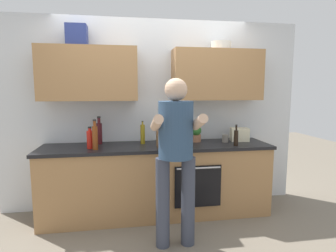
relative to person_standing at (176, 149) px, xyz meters
name	(u,v)px	position (x,y,z in m)	size (l,w,h in m)	color
ground_plane	(158,214)	(-0.09, 0.74, -1.01)	(12.00, 12.00, 0.00)	#756B5B
back_wall_unit	(154,96)	(-0.10, 1.01, 0.49)	(4.00, 0.38, 2.50)	silver
counter	(158,180)	(-0.09, 0.74, -0.55)	(2.84, 0.67, 0.90)	#A37547
person_standing	(176,149)	(0.00, 0.00, 0.00)	(0.49, 0.45, 1.69)	#383D4C
bottle_vinegar	(95,137)	(-0.83, 0.59, 0.04)	(0.06, 0.06, 0.35)	brown
bottle_soy	(236,138)	(0.86, 0.54, 0.00)	(0.05, 0.05, 0.26)	black
bottle_oil	(143,134)	(-0.27, 0.85, 0.02)	(0.06, 0.06, 0.29)	olive
bottle_soda	(169,137)	(0.08, 0.84, -0.02)	(0.07, 0.07, 0.22)	#198C33
bottle_hotsauce	(90,139)	(-0.89, 0.66, 0.01)	(0.08, 0.08, 0.26)	red
bottle_juice	(176,137)	(0.11, 0.56, 0.02)	(0.08, 0.08, 0.31)	orange
bottle_wine	(99,132)	(-0.81, 0.92, 0.04)	(0.07, 0.07, 0.35)	#471419
cup_stoneware	(225,138)	(0.81, 0.80, -0.06)	(0.08, 0.08, 0.10)	slate
knife_block	(161,136)	(-0.06, 0.62, 0.02)	(0.10, 0.14, 0.31)	brown
potted_herb	(196,133)	(0.44, 0.89, 0.01)	(0.14, 0.14, 0.22)	#9E6647
grocery_bag_rice	(239,134)	(1.03, 0.85, -0.02)	(0.23, 0.17, 0.17)	beige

